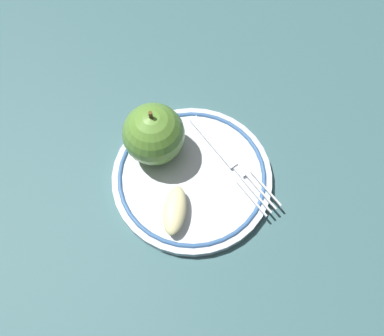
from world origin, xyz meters
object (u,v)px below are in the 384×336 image
object	(u,v)px
apple_slice_front	(175,210)
apple_red_whole	(154,134)
plate	(192,177)
fork	(230,160)

from	to	relation	value
apple_slice_front	apple_red_whole	bearing A→B (deg)	23.55
plate	apple_slice_front	xyz separation A→B (m)	(0.00, 0.06, 0.02)
fork	plate	bearing A→B (deg)	-103.46
plate	apple_slice_front	size ratio (longest dim) A/B	3.28
plate	apple_red_whole	bearing A→B (deg)	-16.35
apple_slice_front	fork	bearing A→B (deg)	-36.94
apple_red_whole	fork	distance (m)	0.11
plate	apple_slice_front	world-z (taller)	apple_slice_front
fork	apple_red_whole	bearing A→B (deg)	-135.73
apple_red_whole	apple_slice_front	xyz separation A→B (m)	(-0.06, 0.08, -0.03)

